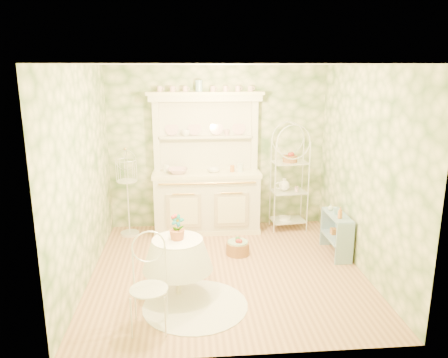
{
  "coord_description": "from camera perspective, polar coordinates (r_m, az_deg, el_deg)",
  "views": [
    {
      "loc": [
        -0.5,
        -5.39,
        2.68
      ],
      "look_at": [
        0.0,
        0.5,
        1.15
      ],
      "focal_mm": 35.0,
      "sensor_mm": 36.0,
      "label": 1
    }
  ],
  "objects": [
    {
      "name": "side_shelf",
      "position": [
        6.61,
        14.45,
        -6.98
      ],
      "size": [
        0.33,
        0.74,
        0.62
      ],
      "primitive_type": "cube",
      "rotation": [
        0.0,
        0.0,
        0.08
      ],
      "color": "#8BAEC5",
      "rests_on": "floor"
    },
    {
      "name": "wall_back",
      "position": [
        7.32,
        -0.86,
        4.05
      ],
      "size": [
        3.6,
        3.6,
        0.0
      ],
      "primitive_type": "plane",
      "color": "#F6F0BE",
      "rests_on": "floor"
    },
    {
      "name": "bottle_glass",
      "position": [
        6.64,
        13.74,
        -3.73
      ],
      "size": [
        0.09,
        0.09,
        0.1
      ],
      "primitive_type": "imported",
      "rotation": [
        0.0,
        0.0,
        0.18
      ],
      "color": "silver",
      "rests_on": "side_shelf"
    },
    {
      "name": "bottle_amber",
      "position": [
        6.31,
        14.92,
        -4.43
      ],
      "size": [
        0.08,
        0.08,
        0.17
      ],
      "primitive_type": "imported",
      "rotation": [
        0.0,
        0.0,
        -0.32
      ],
      "color": "#C97730",
      "rests_on": "side_shelf"
    },
    {
      "name": "wall_front",
      "position": [
        3.86,
        2.89,
        -5.65
      ],
      "size": [
        3.6,
        3.6,
        0.0
      ],
      "primitive_type": "plane",
      "color": "#F6F0BE",
      "rests_on": "floor"
    },
    {
      "name": "floor_basket",
      "position": [
        6.48,
        1.8,
        -8.88
      ],
      "size": [
        0.44,
        0.44,
        0.22
      ],
      "primitive_type": "cylinder",
      "rotation": [
        0.0,
        0.0,
        0.37
      ],
      "color": "#A16C3D",
      "rests_on": "floor"
    },
    {
      "name": "birdcage_stand",
      "position": [
        7.16,
        -12.48,
        -1.81
      ],
      "size": [
        0.36,
        0.36,
        1.42
      ],
      "primitive_type": "cube",
      "rotation": [
        0.0,
        0.0,
        -0.07
      ],
      "color": "white",
      "rests_on": "floor"
    },
    {
      "name": "bowl_floral",
      "position": [
        7.06,
        -6.07,
        0.8
      ],
      "size": [
        0.33,
        0.33,
        0.08
      ],
      "primitive_type": "imported",
      "rotation": [
        0.0,
        0.0,
        0.04
      ],
      "color": "white",
      "rests_on": "kitchen_dresser"
    },
    {
      "name": "wall_left",
      "position": [
        5.7,
        -17.9,
        0.31
      ],
      "size": [
        3.6,
        3.6,
        0.0
      ],
      "primitive_type": "plane",
      "color": "#F6F0BE",
      "rests_on": "floor"
    },
    {
      "name": "cafe_chair",
      "position": [
        4.71,
        -9.78,
        -14.18
      ],
      "size": [
        0.47,
        0.47,
        0.87
      ],
      "primitive_type": "cube",
      "rotation": [
        0.0,
        0.0,
        0.2
      ],
      "color": "white",
      "rests_on": "floor"
    },
    {
      "name": "ceiling",
      "position": [
        5.41,
        0.46,
        14.74
      ],
      "size": [
        3.6,
        3.6,
        0.0
      ],
      "primitive_type": "plane",
      "color": "white",
      "rests_on": "floor"
    },
    {
      "name": "cup_right",
      "position": [
        7.18,
        0.35,
        5.94
      ],
      "size": [
        0.13,
        0.13,
        0.1
      ],
      "primitive_type": "imported",
      "rotation": [
        0.0,
        0.0,
        0.3
      ],
      "color": "white",
      "rests_on": "kitchen_dresser"
    },
    {
      "name": "wall_right",
      "position": [
        6.0,
        17.81,
        1.02
      ],
      "size": [
        3.6,
        3.6,
        0.0
      ],
      "primitive_type": "plane",
      "color": "#F6F0BE",
      "rests_on": "floor"
    },
    {
      "name": "lace_rug",
      "position": [
        5.25,
        -3.77,
        -16.14
      ],
      "size": [
        1.51,
        1.51,
        0.01
      ],
      "primitive_type": "cylinder",
      "rotation": [
        0.0,
        0.0,
        0.29
      ],
      "color": "white",
      "rests_on": "floor"
    },
    {
      "name": "floor",
      "position": [
        6.04,
        0.41,
        -11.84
      ],
      "size": [
        3.6,
        3.6,
        0.0
      ],
      "primitive_type": "plane",
      "color": "tan",
      "rests_on": "ground"
    },
    {
      "name": "kitchen_dresser",
      "position": [
        7.08,
        -2.31,
        1.98
      ],
      "size": [
        1.87,
        0.61,
        2.29
      ],
      "primitive_type": "cube",
      "color": "white",
      "rests_on": "floor"
    },
    {
      "name": "bottle_blue",
      "position": [
        6.5,
        14.33,
        -4.13
      ],
      "size": [
        0.05,
        0.05,
        0.11
      ],
      "primitive_type": "imported",
      "rotation": [
        0.0,
        0.0,
        -0.02
      ],
      "color": "#8CB8CB",
      "rests_on": "side_shelf"
    },
    {
      "name": "cup_left",
      "position": [
        7.15,
        -5.02,
        5.85
      ],
      "size": [
        0.17,
        0.17,
        0.11
      ],
      "primitive_type": "imported",
      "rotation": [
        0.0,
        0.0,
        -0.35
      ],
      "color": "white",
      "rests_on": "kitchen_dresser"
    },
    {
      "name": "round_table",
      "position": [
        5.33,
        -6.02,
        -11.42
      ],
      "size": [
        0.8,
        0.8,
        0.71
      ],
      "primitive_type": "cylinder",
      "rotation": [
        0.0,
        0.0,
        -0.28
      ],
      "color": "white",
      "rests_on": "floor"
    },
    {
      "name": "potted_geranium",
      "position": [
        5.11,
        -6.06,
        -6.53
      ],
      "size": [
        0.18,
        0.15,
        0.3
      ],
      "primitive_type": "imported",
      "rotation": [
        0.0,
        0.0,
        -0.26
      ],
      "color": "#3F7238",
      "rests_on": "round_table"
    },
    {
      "name": "bowl_white",
      "position": [
        7.09,
        -1.35,
        0.95
      ],
      "size": [
        0.24,
        0.24,
        0.07
      ],
      "primitive_type": "imported",
      "rotation": [
        0.0,
        0.0,
        -0.14
      ],
      "color": "white",
      "rests_on": "kitchen_dresser"
    },
    {
      "name": "bakers_rack",
      "position": [
        7.29,
        8.53,
        0.64
      ],
      "size": [
        0.64,
        0.49,
        1.9
      ],
      "primitive_type": "cube",
      "rotation": [
        0.0,
        0.0,
        0.11
      ],
      "color": "white",
      "rests_on": "floor"
    }
  ]
}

